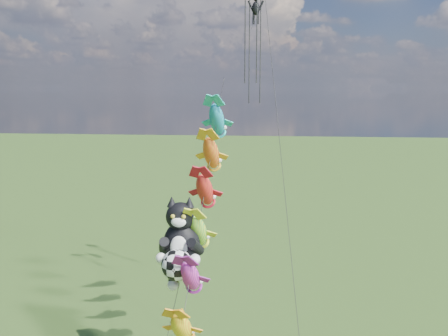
# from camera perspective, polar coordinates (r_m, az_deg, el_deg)

# --- Properties ---
(cat_kite_rig) EXTENTS (2.60, 4.08, 10.50)m
(cat_kite_rig) POSITION_cam_1_polar(r_m,az_deg,el_deg) (26.32, -5.02, -8.91)
(cat_kite_rig) COLOR brown
(cat_kite_rig) RESTS_ON ground
(fish_windsock_rig) EXTENTS (1.72, 15.93, 16.75)m
(fish_windsock_rig) POSITION_cam_1_polar(r_m,az_deg,el_deg) (27.38, -2.59, -4.85)
(fish_windsock_rig) COLOR brown
(fish_windsock_rig) RESTS_ON ground
(parafoil_rig) EXTENTS (4.24, 17.21, 27.60)m
(parafoil_rig) POSITION_cam_1_polar(r_m,az_deg,el_deg) (34.09, 3.72, 17.02)
(parafoil_rig) COLOR brown
(parafoil_rig) RESTS_ON ground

